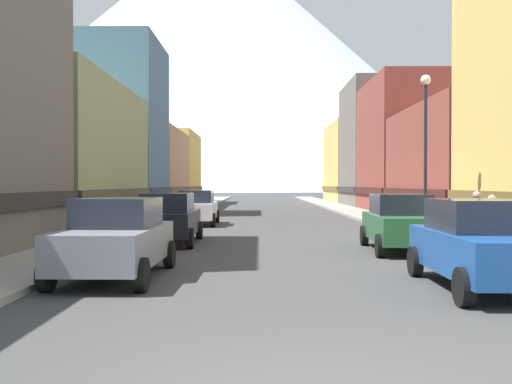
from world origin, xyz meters
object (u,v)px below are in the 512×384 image
car_left_0 (116,238)px  car_right_1 (401,222)px  pedestrian_0 (476,220)px  pedestrian_1 (492,224)px  car_left_2 (197,207)px  streetlamp_right (426,131)px  car_left_1 (168,218)px  car_right_0 (482,244)px

car_left_0 → car_right_1: bearing=34.8°
pedestrian_0 → car_left_0: bearing=-151.2°
pedestrian_0 → pedestrian_1: 1.21m
car_left_2 → car_right_1: (7.60, -11.48, 0.00)m
car_right_1 → streetlamp_right: 4.41m
car_left_2 → pedestrian_1: bearing=-51.1°
car_left_0 → car_left_1: bearing=90.0°
pedestrian_1 → car_right_1: bearing=158.5°
pedestrian_0 → pedestrian_1: (-0.00, -1.21, -0.05)m
car_right_0 → pedestrian_1: bearing=66.5°
car_left_2 → pedestrian_0: (10.05, -11.23, 0.04)m
car_left_1 → car_right_0: bearing=-48.9°
car_right_1 → streetlamp_right: (1.55, 2.75, 3.09)m
car_right_0 → pedestrian_0: pedestrian_0 is taller
pedestrian_1 → car_left_0: bearing=-156.8°
car_right_1 → car_left_0: bearing=-145.2°
car_right_0 → pedestrian_1: (2.45, 5.62, -0.00)m
car_right_0 → car_left_1: bearing=131.1°
car_left_1 → car_right_1: size_ratio=0.99×
car_left_1 → streetlamp_right: size_ratio=0.75×
car_right_0 → streetlamp_right: streetlamp_right is taller
car_left_0 → pedestrian_0: pedestrian_0 is taller
car_left_2 → car_left_0: bearing=-90.0°
pedestrian_0 → streetlamp_right: streetlamp_right is taller
car_left_1 → car_right_0: (7.60, -8.70, 0.00)m
car_right_0 → car_right_1: size_ratio=0.99×
car_left_0 → car_right_1: size_ratio=0.99×
car_left_0 → streetlamp_right: size_ratio=0.75×
pedestrian_0 → pedestrian_1: pedestrian_0 is taller
car_left_2 → streetlamp_right: size_ratio=0.75×
pedestrian_0 → car_left_1: bearing=169.5°
car_left_2 → streetlamp_right: 13.01m
car_left_2 → pedestrian_0: 15.07m
car_right_0 → streetlamp_right: 9.96m
pedestrian_0 → streetlamp_right: 4.04m
car_left_2 → pedestrian_0: pedestrian_0 is taller
pedestrian_1 → streetlamp_right: 4.91m
car_left_2 → car_left_1: bearing=-90.0°
car_left_1 → pedestrian_0: bearing=-10.5°
streetlamp_right → pedestrian_1: bearing=-76.4°
car_right_0 → pedestrian_0: 7.26m
car_left_2 → car_right_0: 19.60m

